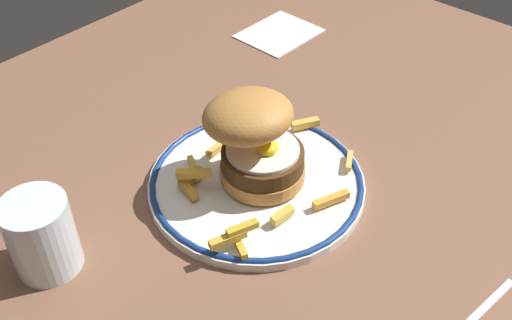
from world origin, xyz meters
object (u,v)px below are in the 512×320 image
object	(u,v)px
water_glass	(43,240)
napkin	(279,33)
burger	(254,138)
dinner_plate	(256,183)

from	to	relation	value
water_glass	napkin	bearing A→B (deg)	14.00
burger	napkin	world-z (taller)	burger
dinner_plate	napkin	world-z (taller)	dinner_plate
dinner_plate	napkin	distance (cm)	38.97
burger	dinner_plate	bearing A→B (deg)	-122.64
burger	water_glass	size ratio (longest dim) A/B	1.45
water_glass	napkin	world-z (taller)	water_glass
dinner_plate	napkin	bearing A→B (deg)	35.61
burger	napkin	distance (cm)	39.01
water_glass	napkin	xyz separation A→B (cm)	(55.52, 13.84, -3.64)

